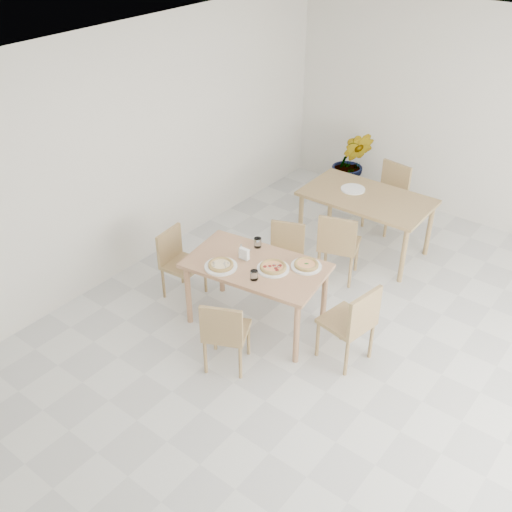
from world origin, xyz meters
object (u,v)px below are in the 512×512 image
Objects in this scene: pizza_mushroom at (221,265)px; chair_back_n at (389,191)px; chair_south at (224,331)px; plate_margherita at (306,266)px; pizza_margherita at (306,264)px; tumbler_b at (258,243)px; chair_back_s at (338,243)px; potted_plant at (352,163)px; chair_west at (178,259)px; second_table at (367,202)px; chair_east at (353,320)px; plate_mushroom at (221,266)px; chair_north at (285,252)px; tumbler_a at (254,275)px; pizza_pepperoni at (273,267)px; plate_empty at (353,189)px; main_table at (256,272)px; plate_pepperoni at (273,269)px; napkin_holder at (244,254)px.

chair_back_n reaches higher than pizza_mushroom.
plate_margherita is at bearing -128.73° from chair_south.
pizza_margherita is 2.94× the size of tumbler_b.
pizza_margherita is at bearing 82.27° from chair_back_s.
chair_west is at bearing -94.59° from potted_plant.
chair_west reaches higher than second_table.
chair_east is 1.39m from plate_mushroom.
pizza_margherita and pizza_mushroom have the same top height.
chair_east is (2.10, 0.21, 0.05)m from chair_west.
chair_north reaches higher than plate_mushroom.
plate_mushroom is 3.33× the size of tumbler_a.
pizza_mushroom reaches higher than plate_margherita.
chair_back_n reaches higher than chair_south.
plate_margherita is 0.61m from tumbler_b.
pizza_pepperoni is at bearing -90.07° from second_table.
pizza_pepperoni reaches higher than second_table.
tumbler_a is at bearing 67.55° from chair_back_s.
chair_north is 1.06m from pizza_mushroom.
main_table is at bearing -87.78° from plate_empty.
chair_east reaches higher than tumbler_b.
plate_margherita is 1.03× the size of plate_empty.
main_table is 1.72× the size of chair_east.
tumbler_a reaches higher than plate_margherita.
chair_south is at bearing -84.73° from tumbler_a.
tumbler_b reaches higher than plate_mushroom.
chair_west is at bearing -173.80° from plate_pepperoni.
potted_plant reaches higher than chair_back_n.
potted_plant is at bearing 98.49° from plate_mushroom.
plate_pepperoni is (0.36, -0.71, 0.31)m from chair_north.
plate_margherita is at bearing 82.27° from chair_back_s.
chair_south is at bearing -76.37° from potted_plant.
plate_pepperoni is 3.31m from potted_plant.
plate_pepperoni is at bearing -115.46° from chair_south.
potted_plant reaches higher than plate_margherita.
chair_back_n is (-0.06, 0.74, -0.17)m from second_table.
chair_south is at bearing -97.46° from chair_north.
chair_east is 2.75× the size of pizza_mushroom.
plate_margherita is at bearing 38.50° from pizza_mushroom.
chair_west is 0.90× the size of chair_back_s.
pizza_mushroom is 0.20× the size of second_table.
plate_empty is at bearing 95.75° from tumbler_a.
tumbler_b is at bearing 124.72° from tumbler_a.
second_table is (0.31, 1.25, 0.22)m from chair_north.
napkin_holder is at bearing -90.38° from chair_south.
plate_margherita is at bearing 23.91° from main_table.
tumbler_b reaches higher than chair_west.
chair_north is 2.59× the size of pizza_pepperoni.
plate_empty is at bearing 168.27° from second_table.
napkin_holder reaches higher than pizza_mushroom.
chair_north reaches higher than plate_pepperoni.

